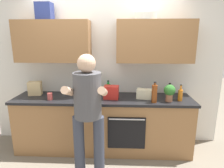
{
  "coord_description": "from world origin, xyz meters",
  "views": [
    {
      "loc": [
        0.28,
        -2.93,
        1.84
      ],
      "look_at": [
        0.15,
        -0.1,
        1.15
      ],
      "focal_mm": 30.86,
      "sensor_mm": 36.0,
      "label": 1
    }
  ],
  "objects": [
    {
      "name": "bottle_oil",
      "position": [
        -0.2,
        0.12,
        1.02
      ],
      "size": [
        0.06,
        0.06,
        0.3
      ],
      "color": "olive",
      "rests_on": "counter"
    },
    {
      "name": "person_standing",
      "position": [
        -0.12,
        -0.71,
        0.98
      ],
      "size": [
        0.49,
        0.45,
        1.65
      ],
      "color": "#383D4C",
      "rests_on": "ground"
    },
    {
      "name": "grocery_bag_crisps",
      "position": [
        0.14,
        -0.04,
        1.0
      ],
      "size": [
        0.24,
        0.19,
        0.2
      ],
      "primitive_type": "cube",
      "rotation": [
        0.0,
        0.0,
        -0.1
      ],
      "color": "red",
      "rests_on": "counter"
    },
    {
      "name": "bottle_syrup",
      "position": [
        -0.34,
        -0.03,
        1.0
      ],
      "size": [
        0.06,
        0.06,
        0.25
      ],
      "color": "#8C4C14",
      "rests_on": "counter"
    },
    {
      "name": "bottle_wine",
      "position": [
        1.1,
        0.2,
        0.98
      ],
      "size": [
        0.06,
        0.06,
        0.2
      ],
      "color": "#471419",
      "rests_on": "counter"
    },
    {
      "name": "potted_herb",
      "position": [
        1.01,
        -0.13,
        1.05
      ],
      "size": [
        0.17,
        0.17,
        0.26
      ],
      "color": "#9E6647",
      "rests_on": "counter"
    },
    {
      "name": "back_wall_unit",
      "position": [
        -0.0,
        0.27,
        1.5
      ],
      "size": [
        4.0,
        0.39,
        2.5
      ],
      "color": "silver",
      "rests_on": "ground"
    },
    {
      "name": "bottle_juice",
      "position": [
        1.19,
        -0.1,
        0.99
      ],
      "size": [
        0.07,
        0.07,
        0.25
      ],
      "color": "orange",
      "rests_on": "counter"
    },
    {
      "name": "cup_ceramic",
      "position": [
        -0.8,
        -0.14,
        0.95
      ],
      "size": [
        0.08,
        0.08,
        0.11
      ],
      "primitive_type": "cylinder",
      "color": "#BF4C47",
      "rests_on": "counter"
    },
    {
      "name": "grocery_bag_bread",
      "position": [
        -1.14,
        0.1,
        1.01
      ],
      "size": [
        0.23,
        0.17,
        0.22
      ],
      "primitive_type": "cube",
      "rotation": [
        0.0,
        0.0,
        0.18
      ],
      "color": "tan",
      "rests_on": "counter"
    },
    {
      "name": "grocery_bag_rice",
      "position": [
        0.65,
        -0.01,
        0.97
      ],
      "size": [
        0.26,
        0.19,
        0.15
      ],
      "primitive_type": "cube",
      "rotation": [
        0.0,
        0.0,
        -0.23
      ],
      "color": "beige",
      "rests_on": "counter"
    },
    {
      "name": "counter",
      "position": [
        0.0,
        -0.0,
        0.45
      ],
      "size": [
        2.84,
        0.67,
        0.9
      ],
      "color": "olive",
      "rests_on": "ground"
    },
    {
      "name": "ground_plane",
      "position": [
        0.0,
        0.0,
        0.0
      ],
      "size": [
        12.0,
        12.0,
        0.0
      ],
      "primitive_type": "plane",
      "color": "#756B5B"
    },
    {
      "name": "bottle_vinegar",
      "position": [
        0.78,
        -0.2,
        1.04
      ],
      "size": [
        0.08,
        0.08,
        0.32
      ],
      "color": "brown",
      "rests_on": "counter"
    },
    {
      "name": "bottle_soda",
      "position": [
        0.08,
        0.18,
        1.0
      ],
      "size": [
        0.08,
        0.08,
        0.24
      ],
      "color": "#198C33",
      "rests_on": "counter"
    },
    {
      "name": "knife_block",
      "position": [
        -0.14,
        -0.06,
        1.03
      ],
      "size": [
        0.1,
        0.14,
        0.31
      ],
      "color": "brown",
      "rests_on": "counter"
    }
  ]
}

